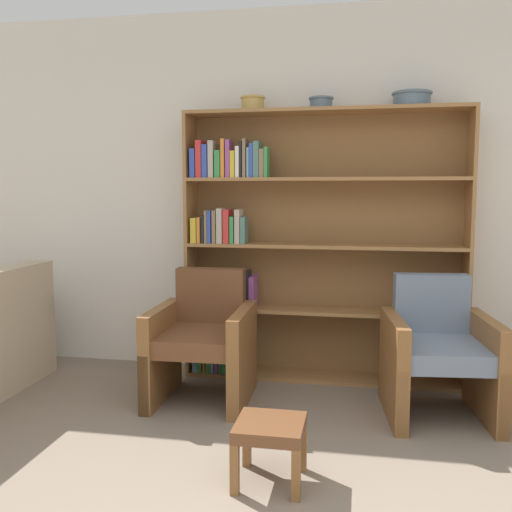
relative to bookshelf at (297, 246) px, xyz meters
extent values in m
cube|color=silver|center=(0.38, 0.17, 0.38)|extent=(12.00, 0.06, 2.75)
cube|color=olive|center=(-0.81, -0.02, -0.01)|extent=(0.02, 0.30, 1.98)
cube|color=olive|center=(1.20, -0.02, -0.01)|extent=(0.02, 0.30, 1.98)
cube|color=olive|center=(0.20, -0.02, 0.97)|extent=(1.99, 0.30, 0.02)
cube|color=olive|center=(0.20, -0.02, -0.98)|extent=(1.99, 0.30, 0.03)
cube|color=brown|center=(0.20, 0.12, -0.01)|extent=(1.99, 0.01, 1.98)
cube|color=#669EB2|center=(-0.76, -0.07, -0.84)|extent=(0.04, 0.16, 0.27)
cube|color=#388C47|center=(-0.72, -0.09, -0.84)|extent=(0.03, 0.13, 0.26)
cube|color=orange|center=(-0.69, -0.08, -0.83)|extent=(0.02, 0.15, 0.27)
cube|color=#388C47|center=(-0.65, -0.06, -0.86)|extent=(0.04, 0.18, 0.23)
cube|color=#669EB2|center=(-0.62, -0.06, -0.88)|extent=(0.02, 0.19, 0.18)
cube|color=#994C99|center=(-0.59, -0.09, -0.84)|extent=(0.02, 0.13, 0.26)
cube|color=#388C47|center=(-0.56, -0.09, -0.83)|extent=(0.02, 0.12, 0.27)
cube|color=#388C47|center=(-0.53, -0.06, -0.84)|extent=(0.04, 0.17, 0.26)
cube|color=#669EB2|center=(-0.49, -0.07, -0.84)|extent=(0.03, 0.16, 0.25)
cube|color=olive|center=(0.20, -0.02, -0.48)|extent=(1.99, 0.30, 0.02)
cube|color=#B2A899|center=(-0.77, -0.06, -0.36)|extent=(0.02, 0.17, 0.20)
cube|color=#4C756B|center=(-0.73, -0.08, -0.36)|extent=(0.02, 0.13, 0.20)
cube|color=#B2A899|center=(-0.70, -0.09, -0.35)|extent=(0.03, 0.12, 0.22)
cube|color=#7F6B4C|center=(-0.67, -0.07, -0.35)|extent=(0.02, 0.16, 0.23)
cube|color=red|center=(-0.64, -0.07, -0.38)|extent=(0.03, 0.17, 0.16)
cube|color=#4C756B|center=(-0.61, -0.06, -0.32)|extent=(0.02, 0.17, 0.28)
cube|color=#7F6B4C|center=(-0.58, -0.05, -0.34)|extent=(0.03, 0.19, 0.24)
cube|color=orange|center=(-0.54, -0.09, -0.34)|extent=(0.02, 0.13, 0.25)
cube|color=gold|center=(-0.51, -0.07, -0.38)|extent=(0.03, 0.16, 0.16)
cube|color=gold|center=(-0.47, -0.05, -0.36)|extent=(0.03, 0.20, 0.21)
cube|color=white|center=(-0.44, -0.08, -0.38)|extent=(0.03, 0.14, 0.16)
cube|color=red|center=(-0.41, -0.05, -0.35)|extent=(0.03, 0.20, 0.22)
cube|color=#388C47|center=(-0.38, -0.05, -0.37)|extent=(0.02, 0.20, 0.19)
cube|color=black|center=(-0.36, -0.08, -0.32)|extent=(0.02, 0.14, 0.28)
cube|color=#994C99|center=(-0.32, -0.06, -0.34)|extent=(0.04, 0.18, 0.24)
cube|color=olive|center=(0.20, -0.02, 0.01)|extent=(1.99, 0.30, 0.02)
cube|color=gold|center=(-0.76, -0.09, 0.11)|extent=(0.04, 0.13, 0.19)
cube|color=orange|center=(-0.72, -0.05, 0.12)|extent=(0.02, 0.19, 0.19)
cube|color=black|center=(-0.69, -0.09, 0.12)|extent=(0.02, 0.13, 0.20)
cube|color=#7F6B4C|center=(-0.66, -0.07, 0.14)|extent=(0.02, 0.16, 0.24)
cube|color=#334CB2|center=(-0.64, -0.08, 0.14)|extent=(0.03, 0.13, 0.24)
cube|color=#7F6B4C|center=(-0.60, -0.05, 0.14)|extent=(0.03, 0.20, 0.24)
cube|color=#B2A899|center=(-0.56, -0.06, 0.15)|extent=(0.04, 0.19, 0.26)
cube|color=red|center=(-0.51, -0.07, 0.14)|extent=(0.04, 0.16, 0.25)
cube|color=#388C47|center=(-0.47, -0.07, 0.12)|extent=(0.03, 0.16, 0.20)
cube|color=#B2A899|center=(-0.43, -0.08, 0.14)|extent=(0.04, 0.14, 0.25)
cube|color=#4C756B|center=(-0.38, -0.08, 0.12)|extent=(0.03, 0.14, 0.20)
cube|color=olive|center=(0.20, -0.02, 0.49)|extent=(1.99, 0.30, 0.02)
cube|color=#334CB2|center=(-0.76, -0.08, 0.61)|extent=(0.04, 0.14, 0.21)
cube|color=red|center=(-0.71, -0.07, 0.64)|extent=(0.04, 0.16, 0.27)
cube|color=#334CB2|center=(-0.67, -0.09, 0.62)|extent=(0.04, 0.13, 0.24)
cube|color=#B2A899|center=(-0.62, -0.06, 0.64)|extent=(0.04, 0.17, 0.27)
cube|color=#388C47|center=(-0.57, -0.05, 0.60)|extent=(0.04, 0.19, 0.20)
cube|color=orange|center=(-0.53, -0.05, 0.64)|extent=(0.03, 0.20, 0.28)
cube|color=#994C99|center=(-0.50, -0.08, 0.64)|extent=(0.03, 0.13, 0.27)
cube|color=gold|center=(-0.46, -0.06, 0.60)|extent=(0.03, 0.19, 0.19)
cube|color=white|center=(-0.42, -0.07, 0.61)|extent=(0.03, 0.16, 0.22)
cube|color=black|center=(-0.40, -0.06, 0.63)|extent=(0.02, 0.19, 0.26)
cube|color=#7F6B4C|center=(-0.37, -0.09, 0.64)|extent=(0.02, 0.13, 0.28)
cube|color=#669EB2|center=(-0.35, -0.07, 0.61)|extent=(0.02, 0.16, 0.21)
cube|color=#334CB2|center=(-0.32, -0.09, 0.62)|extent=(0.03, 0.12, 0.24)
cube|color=#4C756B|center=(-0.29, -0.07, 0.63)|extent=(0.04, 0.16, 0.26)
cube|color=#7F6B4C|center=(-0.25, -0.05, 0.60)|extent=(0.03, 0.19, 0.20)
cube|color=#388C47|center=(-0.22, -0.08, 0.61)|extent=(0.02, 0.14, 0.22)
cylinder|color=tan|center=(-0.33, -0.02, 1.03)|extent=(0.16, 0.16, 0.10)
torus|color=tan|center=(-0.33, -0.02, 1.08)|extent=(0.18, 0.18, 0.02)
cylinder|color=slate|center=(0.16, -0.02, 1.02)|extent=(0.16, 0.16, 0.08)
torus|color=slate|center=(0.16, -0.02, 1.06)|extent=(0.18, 0.18, 0.02)
cylinder|color=slate|center=(0.79, -0.02, 1.03)|extent=(0.25, 0.25, 0.10)
torus|color=slate|center=(0.79, -0.02, 1.07)|extent=(0.28, 0.28, 0.02)
cube|color=brown|center=(-0.27, -0.92, -0.80)|extent=(0.07, 0.07, 0.39)
cube|color=brown|center=(-0.84, -0.93, -0.80)|extent=(0.07, 0.07, 0.39)
cube|color=brown|center=(-0.29, -0.31, -0.80)|extent=(0.07, 0.07, 0.39)
cube|color=brown|center=(-0.86, -0.32, -0.80)|extent=(0.07, 0.07, 0.39)
cube|color=brown|center=(-0.57, -0.62, -0.58)|extent=(0.50, 0.65, 0.12)
cube|color=brown|center=(-0.57, -0.34, -0.34)|extent=(0.48, 0.13, 0.41)
cube|color=brown|center=(-0.29, -0.61, -0.68)|extent=(0.10, 0.68, 0.63)
cube|color=brown|center=(-0.85, -0.63, -0.68)|extent=(0.10, 0.68, 0.63)
cube|color=brown|center=(1.28, -0.89, -0.80)|extent=(0.08, 0.08, 0.39)
cube|color=brown|center=(0.71, -0.95, -0.80)|extent=(0.08, 0.08, 0.39)
cube|color=brown|center=(1.21, -0.29, -0.80)|extent=(0.08, 0.08, 0.39)
cube|color=brown|center=(0.64, -0.35, -0.80)|extent=(0.08, 0.08, 0.39)
cube|color=slate|center=(0.96, -0.62, -0.58)|extent=(0.55, 0.69, 0.12)
cube|color=slate|center=(0.93, -0.34, -0.34)|extent=(0.49, 0.17, 0.41)
cube|color=brown|center=(1.24, -0.59, -0.68)|extent=(0.15, 0.68, 0.63)
cube|color=brown|center=(0.68, -0.65, -0.68)|extent=(0.15, 0.68, 0.63)
cube|color=brown|center=(-0.09, -1.46, -0.87)|extent=(0.04, 0.04, 0.24)
cube|color=brown|center=(0.20, -1.46, -0.87)|extent=(0.04, 0.04, 0.24)
cube|color=brown|center=(-0.09, -1.75, -0.87)|extent=(0.04, 0.04, 0.24)
cube|color=brown|center=(0.20, -1.75, -0.87)|extent=(0.04, 0.04, 0.24)
cube|color=brown|center=(0.06, -1.61, -0.72)|extent=(0.33, 0.33, 0.06)
camera|label=1|loc=(0.47, -4.19, 0.41)|focal=40.00mm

